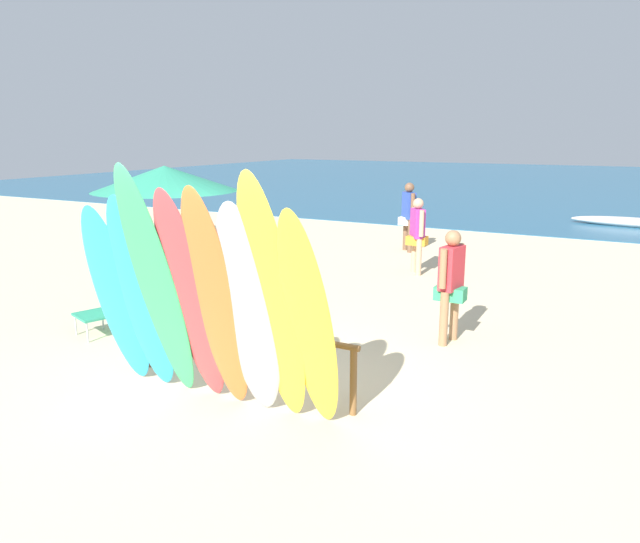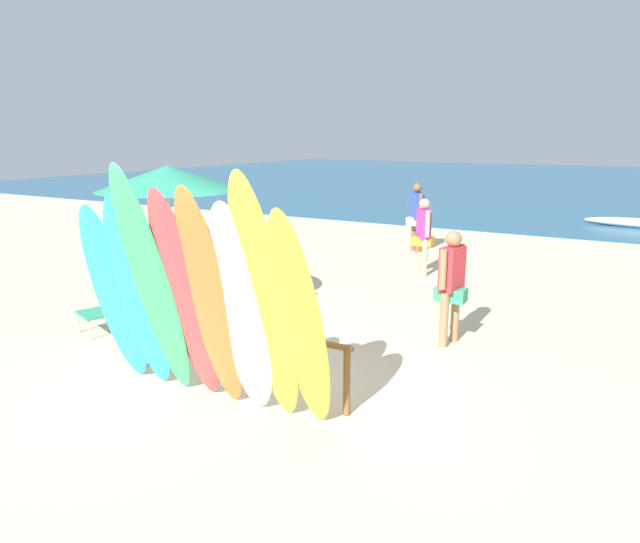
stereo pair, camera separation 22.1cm
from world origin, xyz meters
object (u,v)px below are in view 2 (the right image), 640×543
(surfboard_orange_4, at_px, (210,302))
(surfboard_grey_5, at_px, (242,313))
(beachgoer_midbeach, at_px, (452,280))
(beachgoer_near_rack, at_px, (417,212))
(surfboard_teal_1, at_px, (139,295))
(beach_chair_red, at_px, (193,270))
(beachgoer_by_water, at_px, (234,258))
(surfboard_rack, at_px, (237,338))
(surfboard_yellow_6, at_px, (265,303))
(surfboard_green_2, at_px, (153,285))
(surfboard_yellow_7, at_px, (300,324))
(surfboard_teal_0, at_px, (115,296))
(beach_umbrella, at_px, (168,178))
(beach_chair_blue, at_px, (110,301))
(surfboard_red_3, at_px, (186,299))
(beachgoer_photographing, at_px, (424,231))

(surfboard_orange_4, xyz_separation_m, surfboard_grey_5, (0.34, 0.04, -0.06))
(beachgoer_midbeach, height_order, beachgoer_near_rack, beachgoer_near_rack)
(surfboard_teal_1, relative_size, surfboard_grey_5, 1.00)
(beach_chair_red, bearing_deg, beachgoer_by_water, -20.59)
(surfboard_rack, height_order, surfboard_yellow_6, surfboard_yellow_6)
(surfboard_rack, bearing_deg, surfboard_green_2, -127.99)
(surfboard_rack, height_order, surfboard_yellow_7, surfboard_yellow_7)
(surfboard_teal_0, relative_size, beach_umbrella, 0.93)
(surfboard_teal_0, relative_size, surfboard_green_2, 0.82)
(beachgoer_by_water, height_order, beach_chair_blue, beachgoer_by_water)
(beach_chair_red, xyz_separation_m, beach_umbrella, (0.66, -1.16, 1.66))
(surfboard_grey_5, distance_m, beach_chair_blue, 3.50)
(surfboard_rack, xyz_separation_m, beach_umbrella, (-2.34, 1.53, 1.52))
(surfboard_orange_4, bearing_deg, surfboard_red_3, 177.80)
(beach_chair_red, relative_size, beach_chair_blue, 0.94)
(beach_chair_blue, bearing_deg, beach_chair_red, 118.11)
(surfboard_orange_4, relative_size, beachgoer_midbeach, 1.56)
(surfboard_teal_0, bearing_deg, beachgoer_midbeach, 43.42)
(surfboard_rack, distance_m, surfboard_grey_5, 0.92)
(surfboard_rack, relative_size, surfboard_yellow_7, 1.24)
(surfboard_grey_5, xyz_separation_m, beachgoer_near_rack, (-1.54, 8.74, -0.15))
(beachgoer_photographing, bearing_deg, surfboard_green_2, -40.11)
(surfboard_grey_5, height_order, beachgoer_by_water, surfboard_grey_5)
(surfboard_rack, xyz_separation_m, beachgoer_near_rack, (-1.04, 8.17, 0.36))
(surfboard_teal_1, height_order, surfboard_orange_4, surfboard_orange_4)
(surfboard_teal_0, relative_size, surfboard_yellow_7, 0.94)
(beachgoer_midbeach, bearing_deg, surfboard_red_3, -18.62)
(beach_chair_blue, relative_size, beach_umbrella, 0.38)
(surfboard_teal_1, relative_size, beachgoer_photographing, 1.48)
(surfboard_rack, height_order, surfboard_teal_0, surfboard_teal_0)
(surfboard_red_3, xyz_separation_m, beachgoer_near_rack, (-0.89, 8.77, -0.20))
(beach_umbrella, bearing_deg, surfboard_yellow_6, -34.13)
(surfboard_teal_1, distance_m, surfboard_red_3, 0.66)
(surfboard_teal_1, relative_size, beach_chair_red, 2.77)
(surfboard_teal_1, bearing_deg, beach_chair_red, 120.36)
(surfboard_green_2, distance_m, surfboard_grey_5, 1.04)
(surfboard_teal_0, relative_size, beach_chair_blue, 2.47)
(surfboard_yellow_7, relative_size, beachgoer_midbeach, 1.48)
(surfboard_yellow_6, bearing_deg, beach_chair_red, 142.64)
(beach_chair_red, bearing_deg, surfboard_grey_5, -34.58)
(surfboard_orange_4, xyz_separation_m, beachgoer_near_rack, (-1.21, 8.77, -0.22))
(surfboard_teal_1, relative_size, surfboard_red_3, 0.95)
(beachgoer_by_water, relative_size, beach_chair_red, 2.08)
(surfboard_teal_0, relative_size, surfboard_teal_1, 0.95)
(surfboard_red_3, relative_size, beachgoer_midbeach, 1.55)
(beachgoer_midbeach, relative_size, beach_umbrella, 0.66)
(beachgoer_near_rack, xyz_separation_m, beach_chair_red, (-1.97, -5.48, -0.50))
(beach_umbrella, bearing_deg, surfboard_red_3, -44.16)
(surfboard_teal_0, xyz_separation_m, beach_chair_blue, (-1.55, 1.24, -0.59))
(surfboard_teal_0, bearing_deg, surfboard_teal_1, -4.93)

